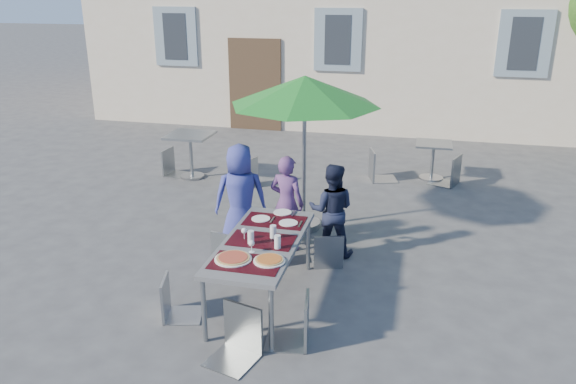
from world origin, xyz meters
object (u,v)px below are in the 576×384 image
(child_0, at_px, (241,197))
(cafe_table_0, at_px, (191,146))
(chair_1, at_px, (272,225))
(bg_chair_l_0, at_px, (172,146))
(child_2, at_px, (332,210))
(bg_chair_l_1, at_px, (379,147))
(child_1, at_px, (287,203))
(pizza_near_left, at_px, (233,258))
(chair_3, at_px, (172,275))
(chair_4, at_px, (297,294))
(bg_chair_r_0, at_px, (246,156))
(patio_umbrella, at_px, (305,93))
(cafe_table_1, at_px, (433,156))
(pizza_near_right, at_px, (269,260))
(chair_2, at_px, (328,230))
(bg_chair_r_1, at_px, (452,152))
(dining_table, at_px, (262,245))
(chair_0, at_px, (228,228))

(child_0, xyz_separation_m, cafe_table_0, (-1.81, 2.58, -0.11))
(chair_1, relative_size, bg_chair_l_0, 0.95)
(child_2, relative_size, bg_chair_l_1, 1.18)
(bg_chair_l_0, bearing_deg, child_1, -42.35)
(child_0, xyz_separation_m, child_1, (0.61, 0.07, -0.06))
(pizza_near_left, relative_size, cafe_table_0, 0.45)
(chair_3, height_order, bg_chair_l_0, bg_chair_l_0)
(pizza_near_left, distance_m, bg_chair_l_0, 5.28)
(chair_4, height_order, bg_chair_r_0, chair_4)
(pizza_near_left, bearing_deg, patio_umbrella, 86.70)
(child_0, xyz_separation_m, bg_chair_r_0, (-0.70, 2.42, -0.17))
(cafe_table_1, bearing_deg, pizza_near_right, -106.76)
(child_1, bearing_deg, child_0, 18.11)
(child_2, distance_m, chair_1, 0.80)
(child_1, height_order, chair_2, child_1)
(chair_4, distance_m, bg_chair_r_1, 5.52)
(chair_1, bearing_deg, bg_chair_l_0, 132.38)
(chair_1, relative_size, patio_umbrella, 0.40)
(dining_table, height_order, pizza_near_left, pizza_near_left)
(cafe_table_0, bearing_deg, chair_3, -69.36)
(chair_1, bearing_deg, cafe_table_1, 63.19)
(pizza_near_left, bearing_deg, child_2, 69.94)
(chair_3, bearing_deg, bg_chair_l_1, 71.78)
(pizza_near_left, height_order, chair_3, chair_3)
(chair_1, height_order, bg_chair_r_0, bg_chair_r_0)
(patio_umbrella, bearing_deg, chair_2, -63.79)
(pizza_near_left, relative_size, child_1, 0.29)
(pizza_near_left, height_order, cafe_table_1, pizza_near_left)
(chair_1, xyz_separation_m, cafe_table_0, (-2.34, 2.94, 0.08))
(child_1, distance_m, bg_chair_r_1, 3.90)
(chair_1, bearing_deg, bg_chair_r_1, 57.92)
(chair_4, height_order, bg_chair_r_1, bg_chair_r_1)
(child_1, height_order, bg_chair_l_1, child_1)
(cafe_table_0, bearing_deg, bg_chair_r_1, 8.70)
(chair_3, xyz_separation_m, patio_umbrella, (0.83, 2.67, 1.48))
(pizza_near_right, height_order, bg_chair_l_0, bg_chair_l_0)
(child_2, distance_m, patio_umbrella, 1.66)
(pizza_near_right, bearing_deg, chair_4, -31.51)
(bg_chair_l_0, relative_size, bg_chair_l_1, 0.89)
(bg_chair_l_0, bearing_deg, child_2, -37.24)
(bg_chair_r_0, relative_size, bg_chair_r_1, 0.91)
(child_2, bearing_deg, child_1, -7.49)
(bg_chair_r_0, relative_size, bg_chair_l_1, 0.88)
(cafe_table_0, distance_m, bg_chair_r_0, 1.12)
(dining_table, xyz_separation_m, chair_1, (-0.15, 0.97, -0.18))
(chair_1, relative_size, bg_chair_l_1, 0.84)
(chair_1, height_order, bg_chair_l_0, bg_chair_l_0)
(chair_2, bearing_deg, chair_3, -131.73)
(bg_chair_r_0, height_order, bg_chair_r_1, bg_chair_r_1)
(chair_0, bearing_deg, pizza_near_left, -67.86)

